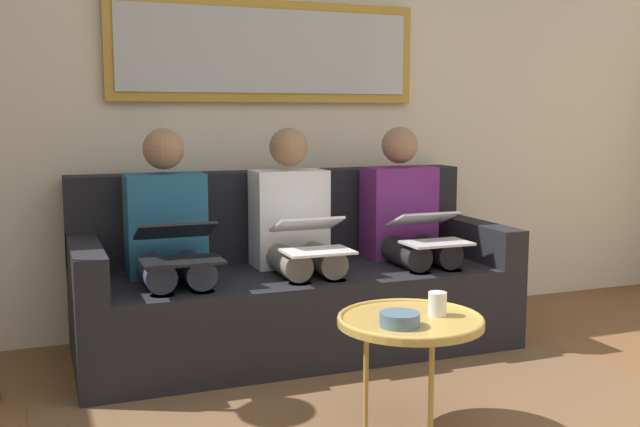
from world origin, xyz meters
The scene contains 12 objects.
wall_rear centered at (0.00, -2.60, 1.30)m, with size 6.00×0.12×2.60m, color beige.
couch centered at (0.00, -2.12, 0.31)m, with size 2.20×0.90×0.90m.
framed_mirror centered at (0.00, -2.51, 1.55)m, with size 1.75×0.05×0.55m.
coffee_table centered at (-0.05, -0.90, 0.44)m, with size 0.55×0.55×0.46m.
cup centered at (-0.16, -0.90, 0.50)m, with size 0.07×0.07×0.09m, color silver.
bowl centered at (0.03, -0.82, 0.48)m, with size 0.15×0.15×0.05m, color slate.
person_left centered at (-0.64, -2.05, 0.61)m, with size 0.38×0.58×1.14m.
laptop_silver centered at (-0.64, -1.81, 0.63)m, with size 0.33×0.35×0.15m.
person_middle centered at (0.00, -2.05, 0.61)m, with size 0.38×0.58×1.14m.
laptop_white centered at (0.00, -1.81, 0.63)m, with size 0.32×0.37×0.16m.
person_right centered at (0.64, -2.05, 0.61)m, with size 0.38×0.58×1.14m.
laptop_black centered at (0.64, -1.82, 0.63)m, with size 0.35×0.38×0.17m.
Camera 1 is at (1.22, 1.47, 1.21)m, focal length 41.58 mm.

